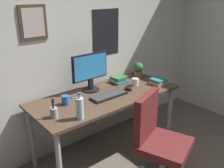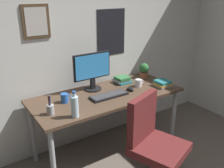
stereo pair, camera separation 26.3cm
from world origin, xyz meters
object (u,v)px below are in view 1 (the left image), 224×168
coffee_mug_far (66,100)px  pen_cup (54,112)px  computer_mouse (129,88)px  coffee_mug_near (135,82)px  book_stack_left (159,82)px  office_chair (157,137)px  keyboard (109,96)px  water_bottle (80,108)px  potted_plant (138,69)px  book_stack_right (119,79)px  monitor (90,71)px

coffee_mug_far → pen_cup: (-0.22, -0.17, 0.01)m
computer_mouse → pen_cup: bearing=-177.3°
coffee_mug_near → coffee_mug_far: (-0.92, 0.07, 0.00)m
coffee_mug_near → book_stack_left: bearing=-32.3°
office_chair → pen_cup: 1.00m
keyboard → water_bottle: 0.56m
keyboard → potted_plant: potted_plant is taller
coffee_mug_near → potted_plant: bearing=38.6°
water_bottle → pen_cup: (-0.17, 0.17, -0.05)m
coffee_mug_near → book_stack_right: (-0.09, 0.21, -0.01)m
computer_mouse → potted_plant: size_ratio=0.56×
water_bottle → pen_cup: water_bottle is taller
office_chair → book_stack_right: bearing=71.2°
monitor → book_stack_left: 0.87m
monitor → computer_mouse: size_ratio=4.18×
potted_plant → pen_cup: 1.44m
monitor → book_stack_right: 0.47m
monitor → keyboard: 0.36m
coffee_mug_far → potted_plant: (1.19, 0.14, 0.06)m
keyboard → office_chair: bearing=-83.7°
water_bottle → coffee_mug_near: water_bottle is taller
office_chair → coffee_mug_far: office_chair is taller
monitor → book_stack_left: monitor is taller
coffee_mug_far → book_stack_left: size_ratio=0.53×
book_stack_right → pen_cup: bearing=-163.7°
book_stack_left → book_stack_right: 0.50m
keyboard → book_stack_right: book_stack_right is taller
office_chair → monitor: size_ratio=2.07×
potted_plant → computer_mouse: bearing=-148.3°
keyboard → pen_cup: bearing=-176.6°
office_chair → keyboard: office_chair is taller
coffee_mug_near → potted_plant: size_ratio=0.61×
office_chair → book_stack_left: bearing=39.8°
keyboard → computer_mouse: computer_mouse is taller
keyboard → coffee_mug_far: bearing=163.9°
book_stack_right → book_stack_left: bearing=-47.4°
potted_plant → book_stack_left: size_ratio=0.89×
monitor → computer_mouse: (0.34, -0.28, -0.22)m
computer_mouse → book_stack_left: book_stack_left is taller
coffee_mug_near → book_stack_left: size_ratio=0.54×
monitor → book_stack_right: size_ratio=2.25×
office_chair → coffee_mug_near: size_ratio=7.97×
water_bottle → potted_plant: water_bottle is taller
coffee_mug_far → pen_cup: 0.28m
coffee_mug_far → potted_plant: 1.20m
computer_mouse → coffee_mug_near: size_ratio=0.92×
coffee_mug_near → monitor: bearing=156.4°
monitor → office_chair: bearing=-82.9°
monitor → coffee_mug_near: size_ratio=3.86×
water_bottle → coffee_mug_far: (0.05, 0.34, -0.06)m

